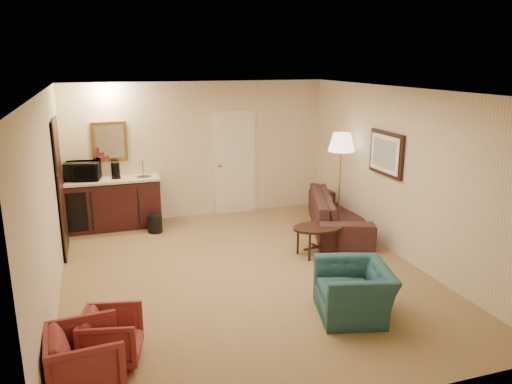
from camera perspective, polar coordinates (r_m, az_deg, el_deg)
ground at (r=7.27m, az=-1.26°, el=-9.38°), size 6.00×6.00×0.00m
room_walls at (r=7.45m, az=-3.78°, el=5.04°), size 5.02×6.01×2.61m
wetbar_cabinet at (r=9.42m, az=-15.85°, el=-1.26°), size 1.64×0.58×0.92m
sofa at (r=9.02m, az=9.45°, el=-1.65°), size 1.40×2.39×0.90m
teal_armchair at (r=6.16m, az=11.18°, el=-10.13°), size 0.83×1.07×0.83m
rose_chair_near at (r=5.10m, az=-18.92°, el=-17.32°), size 0.67×0.71×0.68m
rose_chair_far at (r=5.46m, az=-16.16°, el=-15.35°), size 0.65×0.68×0.59m
coffee_table at (r=7.95m, az=7.05°, el=-5.50°), size 0.90×0.69×0.47m
floor_lamp at (r=9.02m, az=9.56°, el=1.18°), size 0.61×0.61×1.76m
waste_bin at (r=9.08m, az=-11.47°, el=-3.54°), size 0.30×0.30×0.32m
microwave at (r=9.33m, az=-19.22°, el=2.50°), size 0.64×0.43×0.40m
coffee_maker at (r=9.29m, az=-15.75°, el=2.39°), size 0.19×0.19×0.29m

